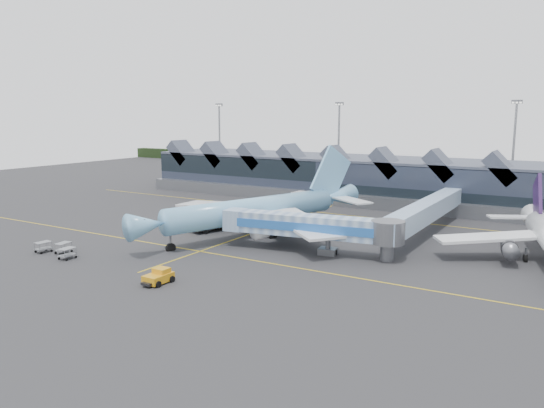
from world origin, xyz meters
The scene contains 10 objects.
ground centered at (0.00, 0.00, 0.00)m, with size 260.00×260.00×0.00m, color #262628.
taxi_stripes centered at (0.00, 10.00, 0.01)m, with size 120.00×60.00×0.01m.
tree_line_far centered at (0.00, 110.00, 2.00)m, with size 260.00×4.00×4.00m, color black.
terminal centered at (-5.07, 47.35, 4.88)m, with size 90.00×22.25×12.52m.
light_masts centered at (21.00, 62.80, 12.49)m, with size 132.40×42.56×22.45m.
main_airliner centered at (1.52, 5.44, 4.16)m, with size 36.36×42.80×14.15m.
jet_bridge centered at (15.07, -0.31, 3.70)m, with size 25.80×7.54×5.48m.
fuel_truck centered at (-6.57, 4.70, 1.85)m, with size 4.61×9.88×3.30m.
pushback_tug centered at (5.03, -21.67, 0.75)m, with size 2.46×3.84×1.68m.
baggage_carts centered at (-15.58, -19.61, 0.83)m, with size 7.32×3.97×1.48m.
Camera 1 is at (46.58, -64.79, 19.17)m, focal length 35.00 mm.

